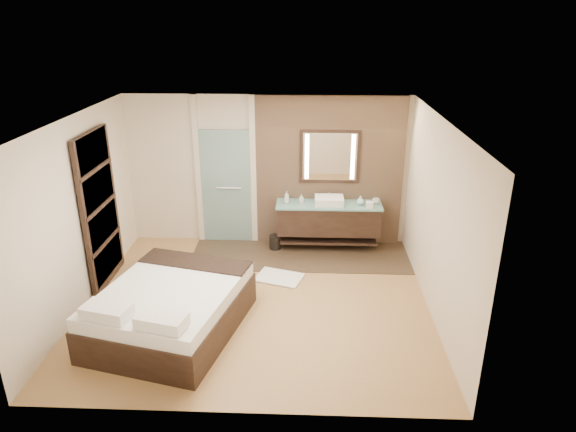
{
  "coord_description": "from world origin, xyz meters",
  "views": [
    {
      "loc": [
        0.72,
        -6.55,
        4.0
      ],
      "look_at": [
        0.43,
        0.6,
        1.15
      ],
      "focal_mm": 32.0,
      "sensor_mm": 36.0,
      "label": 1
    }
  ],
  "objects_px": {
    "waste_bin": "(275,242)",
    "vanity": "(328,219)",
    "bed": "(171,309)",
    "mirror_unit": "(330,157)"
  },
  "relations": [
    {
      "from": "bed",
      "to": "waste_bin",
      "type": "xyz_separation_m",
      "value": [
        1.22,
        2.6,
        -0.2
      ]
    },
    {
      "from": "vanity",
      "to": "bed",
      "type": "relative_size",
      "value": 0.77
    },
    {
      "from": "waste_bin",
      "to": "vanity",
      "type": "bearing_deg",
      "value": 4.1
    },
    {
      "from": "waste_bin",
      "to": "bed",
      "type": "bearing_deg",
      "value": -115.22
    },
    {
      "from": "vanity",
      "to": "bed",
      "type": "height_order",
      "value": "vanity"
    },
    {
      "from": "bed",
      "to": "vanity",
      "type": "bearing_deg",
      "value": 64.77
    },
    {
      "from": "mirror_unit",
      "to": "waste_bin",
      "type": "distance_m",
      "value": 1.82
    },
    {
      "from": "vanity",
      "to": "waste_bin",
      "type": "relative_size",
      "value": 7.02
    },
    {
      "from": "vanity",
      "to": "bed",
      "type": "distance_m",
      "value": 3.45
    },
    {
      "from": "mirror_unit",
      "to": "bed",
      "type": "distance_m",
      "value": 3.86
    }
  ]
}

